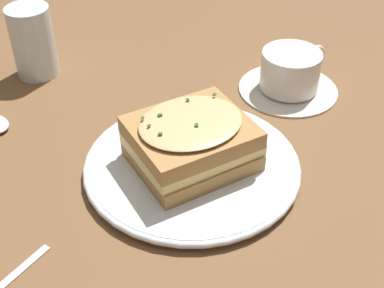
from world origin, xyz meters
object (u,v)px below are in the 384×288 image
object	(u,v)px
sandwich	(191,141)
water_glass	(33,42)
dinner_plate	(192,165)
teacup_with_saucer	(290,74)

from	to	relation	value
sandwich	water_glass	distance (m)	0.34
dinner_plate	teacup_with_saucer	world-z (taller)	teacup_with_saucer
teacup_with_saucer	water_glass	world-z (taller)	water_glass
sandwich	dinner_plate	bearing A→B (deg)	144.78
dinner_plate	sandwich	bearing A→B (deg)	-35.22
sandwich	water_glass	world-z (taller)	water_glass
teacup_with_saucer	water_glass	distance (m)	0.40
sandwich	teacup_with_saucer	world-z (taller)	sandwich
dinner_plate	teacup_with_saucer	bearing A→B (deg)	158.76
dinner_plate	teacup_with_saucer	distance (m)	0.24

